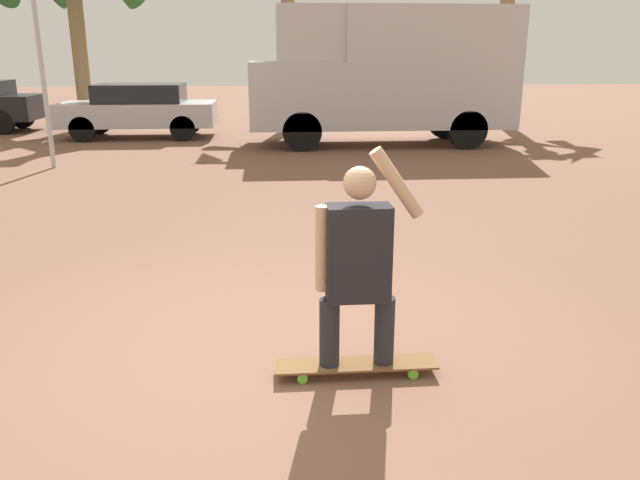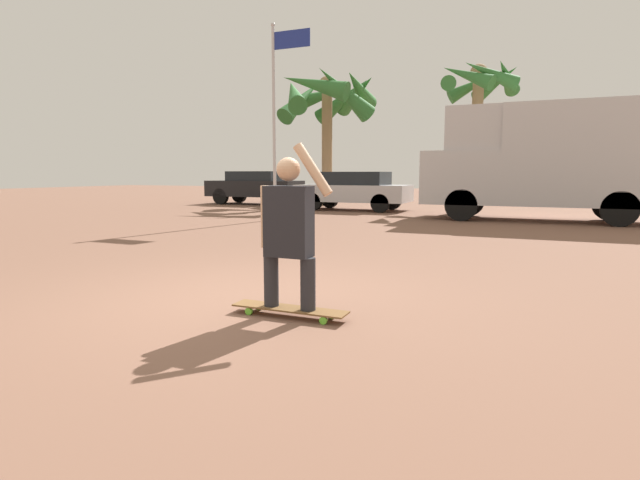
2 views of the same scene
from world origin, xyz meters
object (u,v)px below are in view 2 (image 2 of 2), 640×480
at_px(palm_tree_far_left, 329,97).
at_px(skateboard, 290,309).
at_px(parked_car_silver, 354,190).
at_px(parked_car_black, 255,186).
at_px(person_skateboarder, 289,226).
at_px(palm_tree_center_background, 480,90).
at_px(flagpole, 277,107).
at_px(camper_van, 544,159).

bearing_deg(palm_tree_far_left, skateboard, -69.10).
xyz_separation_m(parked_car_silver, parked_car_black, (-5.17, 1.68, 0.03)).
height_order(parked_car_silver, parked_car_black, parked_car_black).
relative_size(person_skateboarder, parked_car_black, 0.37).
height_order(skateboard, palm_tree_center_background, palm_tree_center_background).
bearing_deg(person_skateboarder, palm_tree_far_left, 110.90).
bearing_deg(palm_tree_far_left, parked_car_silver, -49.65).
distance_m(parked_car_black, palm_tree_center_background, 9.90).
relative_size(palm_tree_far_left, flagpole, 1.02).
height_order(person_skateboarder, palm_tree_center_background, palm_tree_center_background).
xyz_separation_m(camper_van, palm_tree_far_left, (-8.18, 4.11, 2.71)).
bearing_deg(camper_van, palm_tree_center_background, 122.26).
bearing_deg(parked_car_silver, camper_van, -16.48).
height_order(skateboard, parked_car_black, parked_car_black).
height_order(person_skateboarder, parked_car_silver, person_skateboarder).
xyz_separation_m(skateboard, palm_tree_far_left, (-5.91, 15.48, 4.39)).
bearing_deg(palm_tree_far_left, person_skateboarder, -69.10).
bearing_deg(flagpole, skateboard, -61.50).
height_order(parked_car_black, palm_tree_far_left, palm_tree_far_left).
relative_size(skateboard, palm_tree_center_background, 0.21).
height_order(person_skateboarder, flagpole, flagpole).
bearing_deg(parked_car_silver, palm_tree_center_background, 21.15).
relative_size(skateboard, parked_car_silver, 0.28).
distance_m(person_skateboarder, palm_tree_far_left, 16.96).
distance_m(camper_van, flagpole, 7.62).
distance_m(camper_van, palm_tree_center_background, 4.78).
relative_size(camper_van, flagpole, 1.14).
bearing_deg(skateboard, palm_tree_center_background, 89.60).
distance_m(palm_tree_center_background, flagpole, 7.87).
distance_m(parked_car_black, palm_tree_far_left, 4.94).
relative_size(person_skateboarder, flagpole, 0.28).
xyz_separation_m(skateboard, flagpole, (-4.71, 8.67, 3.11)).
bearing_deg(palm_tree_center_background, skateboard, -90.40).
bearing_deg(person_skateboarder, camper_van, 78.70).
height_order(camper_van, flagpole, flagpole).
bearing_deg(parked_car_black, flagpole, -54.47).
height_order(camper_van, parked_car_silver, camper_van).
bearing_deg(parked_car_silver, skateboard, -73.20).
xyz_separation_m(palm_tree_center_background, flagpole, (-4.81, -6.13, -1.08)).
distance_m(palm_tree_center_background, palm_tree_far_left, 6.06).
height_order(camper_van, palm_tree_far_left, palm_tree_far_left).
xyz_separation_m(skateboard, person_skateboarder, (-0.00, -0.00, 0.79)).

